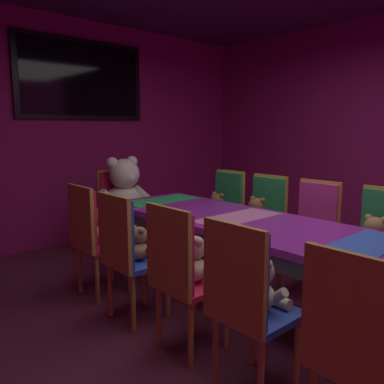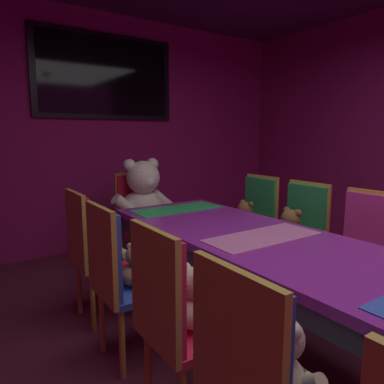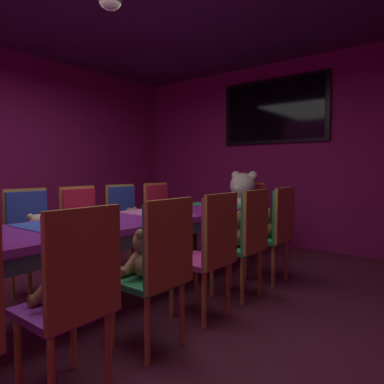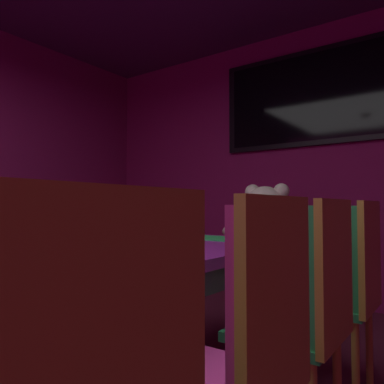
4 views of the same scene
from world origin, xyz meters
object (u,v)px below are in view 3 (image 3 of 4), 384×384
object	(u,v)px
teddy_right_1	(60,282)
teddy_right_5	(264,225)
teddy_left_2	(38,233)
teddy_left_4	(133,220)
chair_right_2	(161,260)
chair_right_5	(277,225)
chair_left_5	(160,213)
wall_tv	(274,111)
chair_right_4	(248,233)
teddy_right_4	(234,231)
chair_left_2	(30,231)
chair_left_3	(82,224)
teddy_left_5	(168,214)
teddy_right_2	(145,256)
throne_chair	(248,211)
banquet_table	(111,230)
teddy_left_3	(91,225)
chair_right_3	(213,244)
chair_right_1	(76,285)
chair_left_4	(125,217)
king_teddy_bear	(242,201)

from	to	relation	value
teddy_right_1	teddy_right_5	xyz separation A→B (m)	(-0.01, 2.33, 0.00)
teddy_left_2	teddy_left_4	distance (m)	1.15
teddy_right_1	chair_right_2	xyz separation A→B (m)	(0.14, 0.61, 0.01)
chair_right_5	chair_left_5	bearing A→B (deg)	-0.58
teddy_right_5	wall_tv	xyz separation A→B (m)	(-0.69, 1.67, 1.46)
chair_right_4	teddy_right_4	bearing A→B (deg)	0.00
chair_left_2	teddy_left_4	world-z (taller)	chair_left_2
chair_left_3	teddy_left_5	world-z (taller)	chair_left_3
teddy_right_2	throne_chair	bearing A→B (deg)	-75.28
banquet_table	teddy_right_2	world-z (taller)	teddy_right_2
teddy_left_3	chair_right_2	distance (m)	1.62
teddy_left_5	wall_tv	xyz separation A→B (m)	(0.67, 1.65, 1.46)
chair_left_3	chair_right_3	bearing A→B (deg)	1.21
banquet_table	chair_right_4	world-z (taller)	chair_right_4
chair_right_1	chair_right_3	size ratio (longest dim) A/B	1.00
teddy_left_3	teddy_right_1	bearing A→B (deg)	-40.35
teddy_left_2	chair_left_4	distance (m)	1.16
chair_right_4	teddy_right_4	xyz separation A→B (m)	(-0.15, -0.00, 0.00)
king_teddy_bear	teddy_right_1	bearing A→B (deg)	12.81
chair_left_2	chair_right_4	size ratio (longest dim) A/B	1.00
banquet_table	chair_right_2	size ratio (longest dim) A/B	3.69
chair_left_3	king_teddy_bear	bearing A→B (deg)	66.67
chair_right_3	teddy_right_5	distance (m)	1.13
chair_right_5	king_teddy_bear	size ratio (longest dim) A/B	1.36
teddy_right_4	teddy_right_5	xyz separation A→B (m)	(0.02, 0.57, -0.01)
teddy_right_5	throne_chair	bearing A→B (deg)	-52.92
chair_right_5	chair_left_2	bearing A→B (deg)	45.59
chair_left_5	chair_right_2	xyz separation A→B (m)	(1.66, -1.74, 0.00)
chair_right_4	king_teddy_bear	world-z (taller)	king_teddy_bear
chair_right_1	king_teddy_bear	xyz separation A→B (m)	(-0.84, 3.08, 0.15)
teddy_left_5	chair_right_1	bearing A→B (deg)	-57.15
chair_left_3	teddy_right_1	world-z (taller)	chair_left_3
throne_chair	wall_tv	world-z (taller)	wall_tv
chair_right_4	throne_chair	size ratio (longest dim) A/B	1.00
chair_right_2	teddy_right_5	distance (m)	1.73
teddy_left_5	chair_right_5	bearing A→B (deg)	-0.64
chair_left_4	chair_right_5	size ratio (longest dim) A/B	1.00
wall_tv	chair_right_5	bearing A→B (deg)	-63.28
chair_right_1	chair_right_5	bearing A→B (deg)	-89.88
chair_left_2	throne_chair	size ratio (longest dim) A/B	1.00
wall_tv	throne_chair	bearing A→B (deg)	-90.00
chair_right_4	teddy_right_5	world-z (taller)	chair_right_4
chair_left_4	teddy_left_5	world-z (taller)	chair_left_4
chair_right_2	king_teddy_bear	xyz separation A→B (m)	(-0.84, 2.47, 0.15)
chair_right_1	throne_chair	size ratio (longest dim) A/B	1.00
chair_left_4	chair_right_5	xyz separation A→B (m)	(1.68, 0.56, 0.00)
teddy_left_4	wall_tv	distance (m)	2.77
teddy_left_2	chair_right_5	distance (m)	2.29
teddy_right_2	chair_right_1	bearing A→B (deg)	103.83
teddy_right_5	chair_right_1	bearing A→B (deg)	93.67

